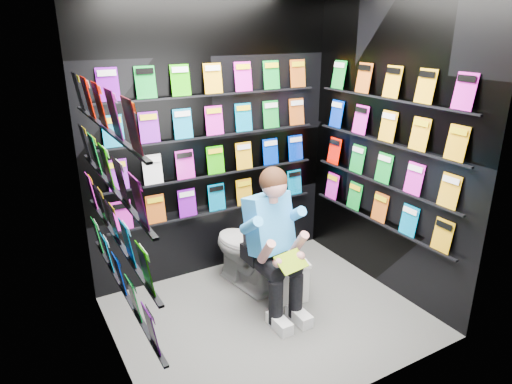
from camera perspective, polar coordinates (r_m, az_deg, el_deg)
floor at (r=3.96m, az=1.59°, el=-15.26°), size 2.40×2.40×0.00m
wall_back at (r=4.24m, az=-5.34°, el=6.44°), size 2.40×0.04×2.60m
wall_front at (r=2.64m, az=13.28°, el=-2.56°), size 2.40×0.04×2.60m
wall_left at (r=2.97m, az=-18.36°, el=-0.49°), size 0.04×2.00×2.60m
wall_right at (r=4.12m, az=16.23°, el=5.33°), size 0.04×2.00×2.60m
comics_back at (r=4.21m, az=-5.17°, el=6.42°), size 2.10×0.06×1.37m
comics_left at (r=2.97m, az=-17.81°, el=-0.30°), size 0.06×1.70×1.37m
comics_right at (r=4.10m, az=15.95°, el=5.36°), size 0.06×1.70×1.37m
toilet at (r=4.22m, az=-1.24°, el=-7.09°), size 0.53×0.81×0.73m
longbox at (r=4.21m, az=3.85°, el=-10.31°), size 0.33×0.49×0.33m
longbox_lid at (r=4.12m, az=3.91°, el=-8.10°), size 0.36×0.51×0.03m
reader at (r=3.75m, az=1.51°, el=-4.08°), size 0.61×0.80×1.35m
held_comic at (r=3.57m, az=4.44°, el=-8.66°), size 0.27×0.18×0.11m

